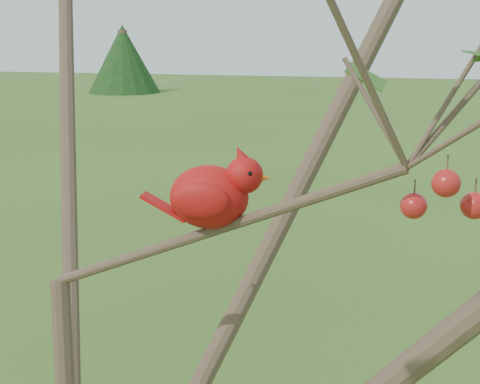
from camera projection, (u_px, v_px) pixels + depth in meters
The scene contains 3 objects.
crabapple_tree at pixel (54, 209), 1.03m from camera, with size 2.35×2.05×2.95m.
cardinal at pixel (213, 194), 1.06m from camera, with size 0.21×0.12×0.15m.
distant_trees at pixel (336, 57), 25.54m from camera, with size 40.95×11.22×3.75m.
Camera 1 is at (0.58, -0.91, 2.38)m, focal length 50.00 mm.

